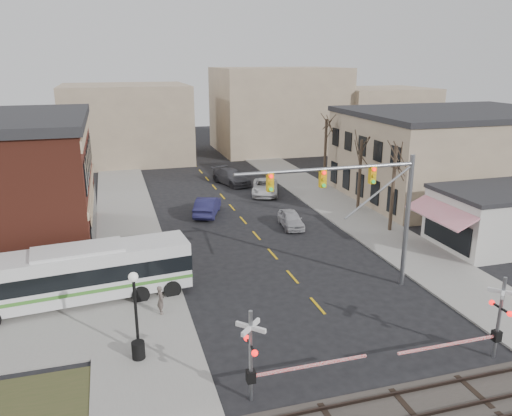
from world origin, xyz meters
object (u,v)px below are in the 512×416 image
at_px(car_c, 265,187).
at_px(car_d, 231,177).
at_px(traffic_signal_mast, 365,197).
at_px(rr_crossing_west, 261,356).
at_px(rr_crossing_east, 491,320).
at_px(car_a, 291,219).
at_px(street_lamp, 135,295).
at_px(pedestrian_far, 117,277).
at_px(trash_bin, 138,350).
at_px(transit_bus, 80,274).
at_px(car_b, 207,206).
at_px(pedestrian_near, 161,300).

xyz_separation_m(car_c, car_d, (-2.24, 5.20, 0.06)).
bearing_deg(traffic_signal_mast, car_c, 86.94).
height_order(rr_crossing_west, rr_crossing_east, same).
height_order(rr_crossing_west, car_a, rr_crossing_west).
xyz_separation_m(street_lamp, pedestrian_far, (-0.75, 6.97, -2.03)).
bearing_deg(trash_bin, car_a, 50.03).
relative_size(traffic_signal_mast, car_c, 1.95).
xyz_separation_m(rr_crossing_east, trash_bin, (-15.30, 4.36, -1.44)).
relative_size(transit_bus, car_b, 2.49).
relative_size(rr_crossing_east, car_b, 1.13).
height_order(car_a, pedestrian_near, pedestrian_near).
relative_size(traffic_signal_mast, rr_crossing_west, 1.89).
bearing_deg(rr_crossing_east, car_d, 95.27).
bearing_deg(pedestrian_far, car_c, -7.27).
bearing_deg(car_c, traffic_signal_mast, -74.14).
xyz_separation_m(traffic_signal_mast, pedestrian_near, (-11.61, 0.25, -4.86)).
bearing_deg(trash_bin, street_lamp, 86.19).
height_order(transit_bus, rr_crossing_east, rr_crossing_east).
distance_m(traffic_signal_mast, car_a, 13.08).
height_order(traffic_signal_mast, street_lamp, traffic_signal_mast).
relative_size(traffic_signal_mast, pedestrian_near, 6.70).
bearing_deg(rr_crossing_east, car_a, 95.98).
height_order(traffic_signal_mast, car_d, traffic_signal_mast).
bearing_deg(street_lamp, traffic_signal_mast, 13.74).
bearing_deg(pedestrian_far, traffic_signal_mast, -73.90).
bearing_deg(car_b, pedestrian_far, 79.91).
relative_size(transit_bus, rr_crossing_east, 2.20).
distance_m(rr_crossing_east, car_a, 20.25).
height_order(trash_bin, car_b, car_b).
height_order(street_lamp, car_c, street_lamp).
xyz_separation_m(transit_bus, car_c, (16.90, 19.46, -1.01)).
bearing_deg(car_c, street_lamp, -100.10).
bearing_deg(rr_crossing_west, pedestrian_near, 111.28).
distance_m(transit_bus, rr_crossing_west, 12.98).
xyz_separation_m(car_a, car_c, (1.06, 10.40, 0.08)).
distance_m(traffic_signal_mast, car_c, 23.03).
bearing_deg(rr_crossing_west, car_c, 72.26).
bearing_deg(transit_bus, pedestrian_near, -33.83).
bearing_deg(car_d, pedestrian_near, -128.78).
distance_m(rr_crossing_west, street_lamp, 6.56).
height_order(car_d, pedestrian_near, pedestrian_near).
relative_size(car_b, car_c, 0.91).
xyz_separation_m(traffic_signal_mast, car_a, (0.14, 12.05, -5.09)).
xyz_separation_m(car_b, pedestrian_near, (-5.86, -17.00, 0.09)).
xyz_separation_m(trash_bin, pedestrian_far, (-0.72, 7.48, 0.46)).
height_order(rr_crossing_west, street_lamp, street_lamp).
distance_m(traffic_signal_mast, rr_crossing_east, 9.18).
height_order(transit_bus, trash_bin, transit_bus).
xyz_separation_m(transit_bus, car_d, (14.66, 24.66, -0.95)).
relative_size(rr_crossing_west, car_d, 0.99).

